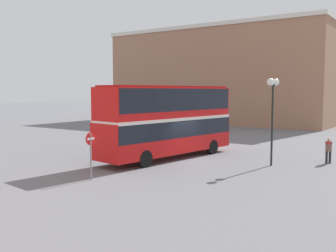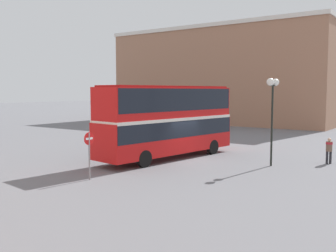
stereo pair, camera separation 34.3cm
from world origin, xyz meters
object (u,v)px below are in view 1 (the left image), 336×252
(street_lamp_twin_globe, at_px, (273,95))
(no_entry_sign, at_px, (91,148))
(pedestrian_foreground, at_px, (329,148))
(parked_car_kerb_near, at_px, (145,130))
(double_decker_bus, at_px, (168,117))

(street_lamp_twin_globe, distance_m, no_entry_sign, 11.04)
(street_lamp_twin_globe, height_order, no_entry_sign, street_lamp_twin_globe)
(pedestrian_foreground, distance_m, street_lamp_twin_globe, 4.96)
(street_lamp_twin_globe, relative_size, no_entry_sign, 2.16)
(parked_car_kerb_near, height_order, no_entry_sign, no_entry_sign)
(street_lamp_twin_globe, bearing_deg, parked_car_kerb_near, 67.77)
(double_decker_bus, distance_m, pedestrian_foreground, 10.20)
(parked_car_kerb_near, relative_size, street_lamp_twin_globe, 0.87)
(double_decker_bus, height_order, pedestrian_foreground, double_decker_bus)
(double_decker_bus, height_order, parked_car_kerb_near, double_decker_bus)
(double_decker_bus, xyz_separation_m, pedestrian_foreground, (4.16, -9.15, -1.76))
(parked_car_kerb_near, height_order, street_lamp_twin_globe, street_lamp_twin_globe)
(double_decker_bus, distance_m, no_entry_sign, 7.50)
(pedestrian_foreground, distance_m, parked_car_kerb_near, 17.02)
(pedestrian_foreground, distance_m, no_entry_sign, 14.48)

